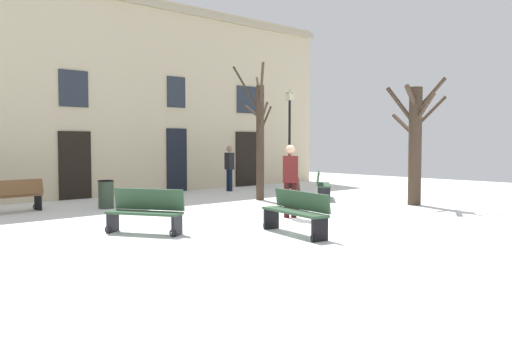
# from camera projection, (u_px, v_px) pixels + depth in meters

# --- Properties ---
(ground_plane) EXTENTS (31.62, 31.62, 0.00)m
(ground_plane) POSITION_uv_depth(u_px,v_px,m) (303.00, 220.00, 13.15)
(ground_plane) COLOR white
(building_facade) EXTENTS (19.76, 0.60, 7.18)m
(building_facade) POSITION_uv_depth(u_px,v_px,m) (124.00, 93.00, 19.17)
(building_facade) COLOR beige
(building_facade) RESTS_ON ground
(tree_near_facade) EXTENTS (2.09, 2.33, 4.43)m
(tree_near_facade) POSITION_uv_depth(u_px,v_px,m) (260.00, 134.00, 17.56)
(tree_near_facade) COLOR #423326
(tree_near_facade) RESTS_ON ground
(tree_center) EXTENTS (2.08, 1.93, 3.83)m
(tree_center) POSITION_uv_depth(u_px,v_px,m) (415.00, 140.00, 16.16)
(tree_center) COLOR #423326
(tree_center) RESTS_ON ground
(streetlamp) EXTENTS (0.30, 0.30, 4.02)m
(streetlamp) POSITION_uv_depth(u_px,v_px,m) (290.00, 128.00, 22.03)
(streetlamp) COLOR black
(streetlamp) RESTS_ON ground
(litter_bin) EXTENTS (0.46, 0.46, 0.81)m
(litter_bin) POSITION_uv_depth(u_px,v_px,m) (106.00, 194.00, 15.39)
(litter_bin) COLOR #2D3D2D
(litter_bin) RESTS_ON ground
(bench_facing_shops) EXTENTS (0.82, 1.92, 0.90)m
(bench_facing_shops) POSITION_uv_depth(u_px,v_px,m) (296.00, 211.00, 11.06)
(bench_facing_shops) COLOR #2D4C33
(bench_facing_shops) RESTS_ON ground
(bench_back_to_back_right) EXTENTS (1.81, 0.53, 0.90)m
(bench_back_to_back_right) POSITION_uv_depth(u_px,v_px,m) (9.00, 196.00, 14.38)
(bench_back_to_back_right) COLOR brown
(bench_back_to_back_right) RESTS_ON ground
(bench_back_to_back_left) EXTENTS (1.46, 1.47, 0.91)m
(bench_back_to_back_left) POSITION_uv_depth(u_px,v_px,m) (293.00, 191.00, 15.83)
(bench_back_to_back_left) COLOR #3D2819
(bench_back_to_back_left) RESTS_ON ground
(bench_near_center_tree) EXTENTS (1.23, 1.64, 0.93)m
(bench_near_center_tree) POSITION_uv_depth(u_px,v_px,m) (146.00, 211.00, 11.21)
(bench_near_center_tree) COLOR #2D4C33
(bench_near_center_tree) RESTS_ON ground
(bench_near_lamp) EXTENTS (1.70, 1.55, 0.94)m
(bench_near_lamp) POSITION_uv_depth(u_px,v_px,m) (322.00, 184.00, 17.86)
(bench_near_lamp) COLOR #2D4C33
(bench_near_lamp) RESTS_ON ground
(person_strolling) EXTENTS (0.42, 0.42, 1.83)m
(person_strolling) POSITION_uv_depth(u_px,v_px,m) (290.00, 177.00, 13.49)
(person_strolling) COLOR #350F0F
(person_strolling) RESTS_ON ground
(person_near_bench) EXTENTS (0.28, 0.41, 1.75)m
(person_near_bench) POSITION_uv_depth(u_px,v_px,m) (229.00, 166.00, 20.72)
(person_near_bench) COLOR black
(person_near_bench) RESTS_ON ground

